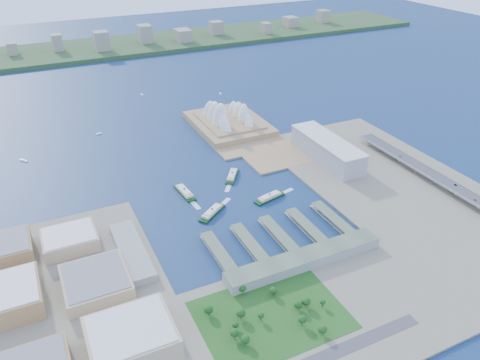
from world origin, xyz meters
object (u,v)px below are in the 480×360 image
toaster_building (327,149)px  car_a (475,200)px  ferry_b (232,174)px  car_c (400,156)px  ferry_a (184,191)px  ferry_d (270,196)px  ferry_c (212,211)px  car_b (455,185)px  opera_house (229,112)px

toaster_building → car_a: 237.58m
toaster_building → car_a: size_ratio=40.34×
ferry_b → car_c: bearing=18.4°
ferry_a → ferry_d: 127.01m
ferry_a → ferry_c: (16.45, -67.82, -0.16)m
toaster_building → car_b: size_ratio=35.89×
ferry_b → car_a: bearing=-5.5°
ferry_c → car_b: car_b is taller
opera_house → ferry_a: size_ratio=3.40×
ferry_c → car_a: car_a is taller
ferry_b → car_c: 280.71m
opera_house → toaster_building: 219.62m
car_c → toaster_building: bearing=-32.7°
ferry_b → car_b: car_b is taller
ferry_b → toaster_building: bearing=29.7°
ferry_a → car_c: (354.03, -65.85, 10.47)m
ferry_a → car_c: 360.25m
ferry_d → car_a: bearing=-134.4°
car_a → car_b: 42.98m
car_b → ferry_a: bearing=-25.6°
ferry_a → ferry_b: (85.51, 15.31, -0.26)m
ferry_a → car_c: car_c is taller
car_a → car_c: 150.08m
ferry_d → car_c: bearing=-103.0°
ferry_a → car_b: size_ratio=12.27×
ferry_c → car_b: 361.59m
ferry_c → car_b: size_ratio=11.88×
opera_house → ferry_d: 274.00m
opera_house → ferry_b: opera_house is taller
opera_house → ferry_a: bearing=-129.3°
toaster_building → ferry_b: 169.04m
opera_house → ferry_d: (-55.66, -266.90, -27.20)m
ferry_d → car_b: 275.99m
ferry_a → opera_house: bearing=45.5°
opera_house → car_b: opera_house is taller
opera_house → car_a: opera_house is taller
opera_house → car_b: (199.00, -372.75, -16.44)m
opera_house → car_c: bearing=-54.2°
car_a → ferry_b: bearing=-40.7°
opera_house → ferry_b: bearing=-112.9°
ferry_b → ferry_d: bearing=-40.1°
ferry_a → ferry_c: 69.79m
car_a → car_c: car_a is taller
toaster_building → ferry_c: bearing=-164.2°
ferry_b → ferry_d: size_ratio=0.99×
car_a → car_b: size_ratio=0.89×
ferry_a → car_b: (362.03, -173.70, 10.55)m
ferry_c → ferry_d: ferry_c is taller
ferry_c → car_a: size_ratio=13.36×
ferry_c → opera_house: bearing=-64.5°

